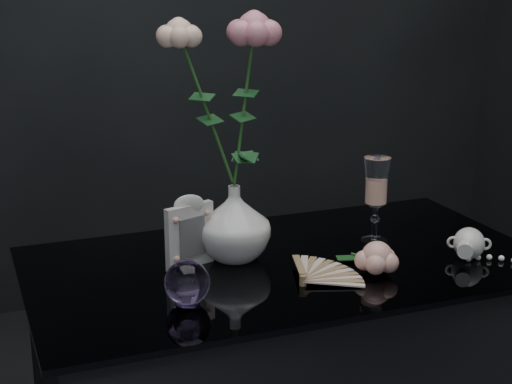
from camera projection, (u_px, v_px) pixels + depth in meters
name	position (u px, v px, depth m)	size (l,w,h in m)	color
vase	(234.00, 223.00, 1.60)	(0.15, 0.15, 0.16)	white
wine_glass	(376.00, 200.00, 1.69)	(0.06, 0.06, 0.19)	white
picture_frame	(189.00, 231.00, 1.56)	(0.11, 0.09, 0.15)	silver
paperweight	(187.00, 283.00, 1.39)	(0.08, 0.08, 0.08)	#A583D6
paper_fan	(303.00, 279.00, 1.48)	(0.23, 0.18, 0.02)	beige
loose_rose	(377.00, 257.00, 1.54)	(0.15, 0.19, 0.07)	#E4A293
pearl_jar	(469.00, 242.00, 1.62)	(0.22, 0.23, 0.07)	silver
roses	(225.00, 90.00, 1.52)	(0.23, 0.12, 0.40)	beige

